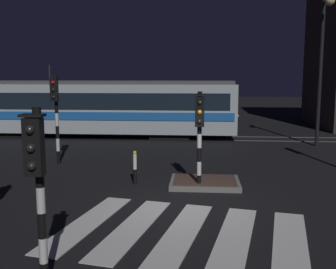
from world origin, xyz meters
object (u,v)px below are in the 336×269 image
Objects in this scene: traffic_light_median_centre at (200,126)px; bollard_island_edge at (135,167)px; traffic_light_corner_far_left at (56,105)px; street_lamp_trackside_right at (323,55)px; tram at (92,107)px; traffic_light_kerb_mid_left at (37,173)px.

bollard_island_edge is at bearing 167.94° from traffic_light_median_centre.
traffic_light_corner_far_left is 12.73m from street_lamp_trackside_right.
tram is 14.87× the size of bollard_island_edge.
traffic_light_corner_far_left is 1.18× the size of traffic_light_median_centre.
traffic_light_median_centre is 12.09m from tram.
bollard_island_edge is (0.47, 6.58, -1.42)m from traffic_light_kerb_mid_left.
traffic_light_median_centre is at bearing -29.57° from traffic_light_corner_far_left.
traffic_light_kerb_mid_left is 9.86m from traffic_light_corner_far_left.
traffic_light_kerb_mid_left is 0.99× the size of traffic_light_median_centre.
traffic_light_median_centre is at bearing -59.39° from tram.
street_lamp_trackside_right is (5.90, 8.07, 2.54)m from traffic_light_median_centre.
bollard_island_edge is at bearing 85.94° from traffic_light_kerb_mid_left.
traffic_light_corner_far_left is at bearing -157.19° from street_lamp_trackside_right.
street_lamp_trackside_right is at bearing -10.95° from tram.
tram reaches higher than traffic_light_corner_far_left.
street_lamp_trackside_right is at bearing 53.86° from traffic_light_median_centre.
street_lamp_trackside_right reaches higher than traffic_light_corner_far_left.
street_lamp_trackside_right is 0.43× the size of tram.
traffic_light_kerb_mid_left is 0.18× the size of tram.
tram is (-0.49, 7.19, -0.61)m from traffic_light_corner_far_left.
traffic_light_median_centre is at bearing 67.49° from traffic_light_kerb_mid_left.
street_lamp_trackside_right is 6.44× the size of bollard_island_edge.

